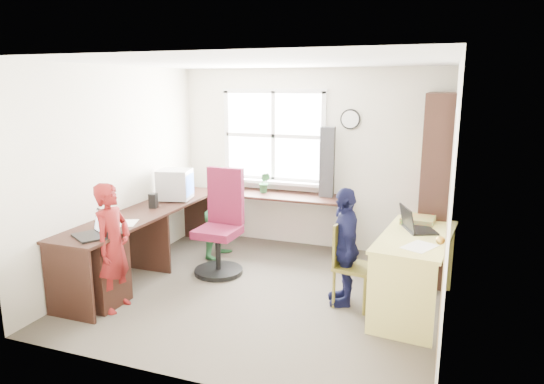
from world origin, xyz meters
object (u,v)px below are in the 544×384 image
Objects in this scene: crt_monitor at (175,185)px; person_navy at (344,246)px; bookshelf at (435,190)px; swivel_chair at (221,229)px; l_desk at (143,246)px; laptop_right at (415,225)px; person_red at (113,247)px; cd_tower at (327,162)px; person_green at (222,212)px; laptop_left at (95,231)px; right_desk at (415,256)px; wooden_chair at (349,261)px; potted_plant at (265,183)px.

person_navy reaches higher than crt_monitor.
bookshelf reaches higher than swivel_chair.
laptop_right reaches higher than l_desk.
l_desk is at bearing -131.41° from swivel_chair.
person_red reaches higher than crt_monitor.
cd_tower is (-1.35, 0.34, 0.20)m from bookshelf.
cd_tower is 2.90m from person_red.
person_green is at bearing 70.75° from l_desk.
swivel_chair is 2.78× the size of laptop_left.
swivel_chair is 1.51m from laptop_left.
wooden_chair is (-0.62, -0.08, -0.10)m from right_desk.
l_desk is at bearing -153.57° from bookshelf.
person_navy is (1.54, -0.35, 0.07)m from swivel_chair.
person_navy reaches higher than potted_plant.
person_green is (0.49, 1.79, -0.21)m from laptop_left.
crt_monitor is at bearing 58.57° from laptop_right.
crt_monitor is at bearing 174.02° from wooden_chair.
cd_tower is at bearing 121.48° from wooden_chair.
wooden_chair is 0.73m from laptop_right.
l_desk is at bearing -99.85° from person_navy.
l_desk is 6.38× the size of crt_monitor.
crt_monitor is 3.00m from laptop_right.
person_red is (-2.89, -2.05, -0.36)m from bookshelf.
cd_tower is at bearing 13.10° from crt_monitor.
laptop_left is 1.87m from person_green.
person_navy is (2.16, 0.32, 0.15)m from l_desk.
potted_plant is (-2.04, 1.20, 0.06)m from laptop_right.
person_red is (0.22, -1.54, -0.31)m from crt_monitor.
laptop_right is (2.96, -0.44, -0.11)m from crt_monitor.
laptop_right is 1.81m from cd_tower.
laptop_right is 2.50m from person_green.
potted_plant reaches higher than right_desk.
crt_monitor is (-0.16, 0.95, 0.49)m from l_desk.
right_desk is 5.00× the size of potted_plant.
person_navy reaches higher than wooden_chair.
potted_plant is at bearing -179.33° from cd_tower.
person_navy is (1.76, -0.84, 0.01)m from person_green.
wooden_chair is at bearing -166.69° from right_desk.
right_desk is 2.49m from potted_plant.
bookshelf is 2.52m from swivel_chair.
crt_monitor is at bearing -170.59° from bookshelf.
person_navy is (1.39, -1.40, -0.29)m from potted_plant.
person_green is (-1.20, -0.66, -0.61)m from cd_tower.
wooden_chair reaches higher than right_desk.
right_desk is 1.17× the size of person_navy.
cd_tower is 0.77× the size of person_green.
crt_monitor is 0.51× the size of cd_tower.
right_desk is 1.18m from bookshelf.
l_desk is 3.35m from bookshelf.
right_desk is at bearing -102.44° from person_green.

